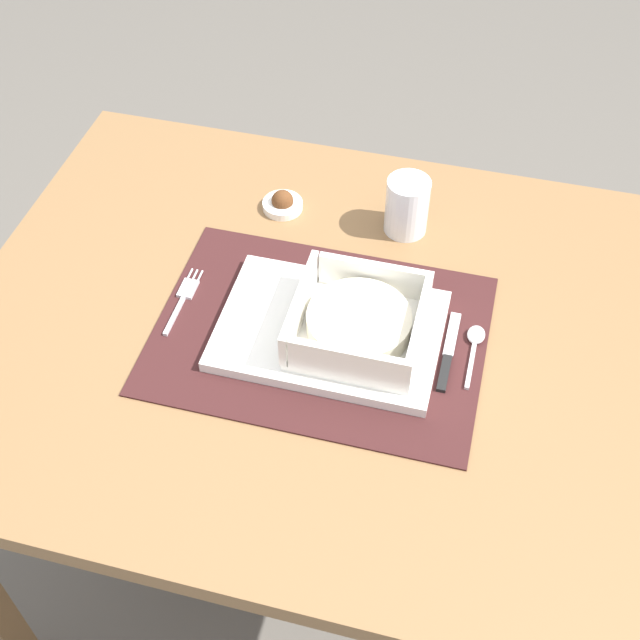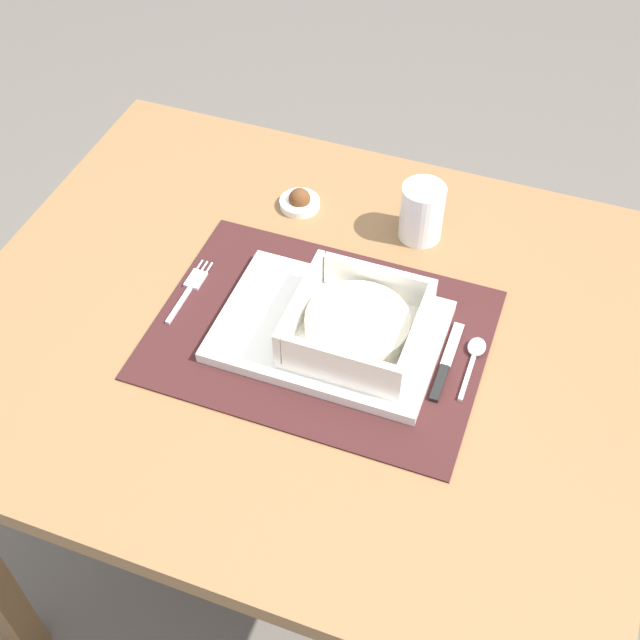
# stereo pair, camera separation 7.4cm
# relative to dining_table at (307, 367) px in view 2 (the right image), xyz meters

# --- Properties ---
(ground_plane) EXTENTS (6.00, 6.00, 0.00)m
(ground_plane) POSITION_rel_dining_table_xyz_m (0.00, 0.00, -0.62)
(ground_plane) COLOR #59544C
(dining_table) EXTENTS (0.95, 0.79, 0.72)m
(dining_table) POSITION_rel_dining_table_xyz_m (0.00, 0.00, 0.00)
(dining_table) COLOR brown
(dining_table) RESTS_ON ground
(placemat) EXTENTS (0.44, 0.33, 0.00)m
(placemat) POSITION_rel_dining_table_xyz_m (0.03, -0.02, 0.10)
(placemat) COLOR #381919
(placemat) RESTS_ON dining_table
(serving_plate) EXTENTS (0.30, 0.21, 0.02)m
(serving_plate) POSITION_rel_dining_table_xyz_m (0.04, -0.01, 0.11)
(serving_plate) COLOR white
(serving_plate) RESTS_ON placemat
(porridge_bowl) EXTENTS (0.16, 0.16, 0.06)m
(porridge_bowl) POSITION_rel_dining_table_xyz_m (0.08, -0.02, 0.14)
(porridge_bowl) COLOR white
(porridge_bowl) RESTS_ON serving_plate
(fork) EXTENTS (0.02, 0.13, 0.00)m
(fork) POSITION_rel_dining_table_xyz_m (-0.17, 0.00, 0.10)
(fork) COLOR silver
(fork) RESTS_ON placemat
(spoon) EXTENTS (0.02, 0.11, 0.01)m
(spoon) POSITION_rel_dining_table_xyz_m (0.23, 0.02, 0.11)
(spoon) COLOR silver
(spoon) RESTS_ON placemat
(butter_knife) EXTENTS (0.01, 0.14, 0.01)m
(butter_knife) POSITION_rel_dining_table_xyz_m (0.20, -0.01, 0.11)
(butter_knife) COLOR black
(butter_knife) RESTS_ON placemat
(bread_knife) EXTENTS (0.01, 0.13, 0.01)m
(bread_knife) POSITION_rel_dining_table_xyz_m (0.17, -0.01, 0.11)
(bread_knife) COLOR #59331E
(bread_knife) RESTS_ON placemat
(drinking_glass) EXTENTS (0.06, 0.06, 0.09)m
(drinking_glass) POSITION_rel_dining_table_xyz_m (0.10, 0.22, 0.14)
(drinking_glass) COLOR white
(drinking_glass) RESTS_ON dining_table
(condiment_saucer) EXTENTS (0.06, 0.06, 0.03)m
(condiment_saucer) POSITION_rel_dining_table_xyz_m (-0.09, 0.22, 0.11)
(condiment_saucer) COLOR white
(condiment_saucer) RESTS_ON dining_table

